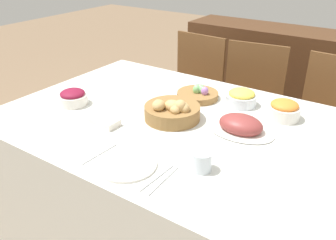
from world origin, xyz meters
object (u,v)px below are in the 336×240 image
at_px(beet_salad_bowl, 73,97).
at_px(pineapple_bowl, 241,97).
at_px(sideboard, 275,77).
at_px(chair_far_left, 190,91).
at_px(knife, 156,177).
at_px(butter_dish, 105,122).
at_px(chair_far_right, 326,124).
at_px(dinner_plate, 126,164).
at_px(egg_basket, 198,94).
at_px(chair_far_center, 247,105).
at_px(carrot_bowl, 284,110).
at_px(bread_basket, 172,111).
at_px(spoon, 163,180).
at_px(ham_platter, 241,126).
at_px(drinking_cup, 202,161).
at_px(fork, 99,154).

xyz_separation_m(beet_salad_bowl, pineapple_bowl, (0.74, 0.49, 0.00)).
bearing_deg(sideboard, chair_far_left, -114.24).
xyz_separation_m(chair_far_left, beet_salad_bowl, (-0.10, -1.05, 0.29)).
bearing_deg(knife, butter_dish, 158.07).
bearing_deg(chair_far_right, dinner_plate, -105.17).
xyz_separation_m(chair_far_left, egg_basket, (0.41, -0.61, 0.28)).
bearing_deg(chair_far_center, carrot_bowl, -62.16).
xyz_separation_m(chair_far_left, bread_basket, (0.44, -0.91, 0.30)).
xyz_separation_m(sideboard, bread_basket, (0.06, -1.76, 0.36)).
relative_size(pineapple_bowl, dinner_plate, 0.68).
relative_size(chair_far_left, pineapple_bowl, 5.64).
bearing_deg(spoon, ham_platter, 78.81).
relative_size(pineapple_bowl, knife, 0.82).
distance_m(chair_far_center, spoon, 1.38).
bearing_deg(carrot_bowl, drinking_cup, -100.70).
xyz_separation_m(spoon, butter_dish, (-0.48, 0.20, 0.01)).
distance_m(carrot_bowl, pineapple_bowl, 0.24).
relative_size(carrot_bowl, pineapple_bowl, 0.98).
height_order(egg_basket, spoon, egg_basket).
height_order(bread_basket, spoon, bread_basket).
height_order(ham_platter, beet_salad_bowl, beet_salad_bowl).
xyz_separation_m(ham_platter, knife, (-0.11, -0.51, -0.03)).
bearing_deg(chair_far_left, fork, -70.72).
relative_size(chair_far_center, ham_platter, 2.89).
height_order(knife, drinking_cup, drinking_cup).
xyz_separation_m(chair_far_right, beet_salad_bowl, (-1.09, -1.05, 0.29)).
bearing_deg(pineapple_bowl, beet_salad_bowl, -146.28).
relative_size(sideboard, ham_platter, 5.07).
xyz_separation_m(beet_salad_bowl, carrot_bowl, (0.97, 0.46, 0.01)).
bearing_deg(beet_salad_bowl, butter_dish, -15.07).
distance_m(chair_far_right, beet_salad_bowl, 1.54).
bearing_deg(knife, spoon, 2.58).
distance_m(chair_far_right, bread_basket, 1.11).
bearing_deg(egg_basket, chair_far_left, 123.90).
xyz_separation_m(sideboard, carrot_bowl, (0.49, -1.44, 0.36)).
relative_size(chair_far_right, fork, 4.62).
bearing_deg(ham_platter, beet_salad_bowl, -165.51).
bearing_deg(drinking_cup, pineapple_bowl, 100.71).
bearing_deg(dinner_plate, chair_far_center, 91.61).
xyz_separation_m(dinner_plate, fork, (-0.14, 0.00, -0.00)).
bearing_deg(sideboard, spoon, -82.18).
bearing_deg(egg_basket, dinner_plate, -82.17).
bearing_deg(chair_far_left, chair_far_right, 3.99).
xyz_separation_m(chair_far_right, dinner_plate, (-0.49, -1.34, 0.26)).
bearing_deg(spoon, sideboard, 95.25).
height_order(chair_far_center, carrot_bowl, chair_far_center).
xyz_separation_m(egg_basket, carrot_bowl, (0.47, 0.02, 0.02)).
relative_size(sideboard, egg_basket, 7.00).
bearing_deg(bread_basket, chair_far_center, 87.93).
relative_size(bread_basket, fork, 1.38).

